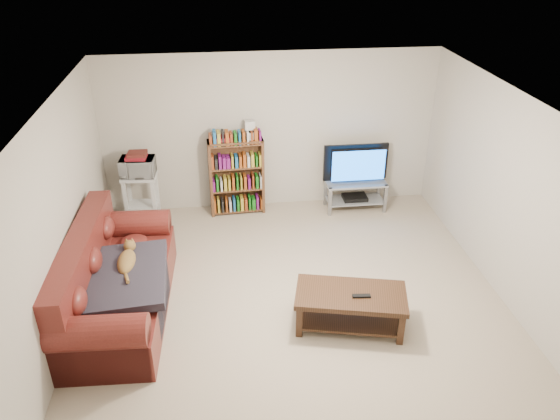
{
  "coord_description": "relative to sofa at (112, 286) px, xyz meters",
  "views": [
    {
      "loc": [
        -0.76,
        -5.22,
        4.06
      ],
      "look_at": [
        -0.1,
        0.4,
        1.0
      ],
      "focal_mm": 35.0,
      "sensor_mm": 36.0,
      "label": 1
    }
  ],
  "objects": [
    {
      "name": "floor",
      "position": [
        2.07,
        -0.01,
        -0.34
      ],
      "size": [
        5.0,
        5.0,
        0.0
      ],
      "primitive_type": "plane",
      "color": "#BDA88C",
      "rests_on": "ground"
    },
    {
      "name": "ceiling",
      "position": [
        2.07,
        -0.01,
        2.06
      ],
      "size": [
        5.0,
        5.0,
        0.0
      ],
      "primitive_type": "plane",
      "rotation": [
        3.14,
        0.0,
        0.0
      ],
      "color": "white",
      "rests_on": "ground"
    },
    {
      "name": "wall_back",
      "position": [
        2.07,
        2.49,
        0.86
      ],
      "size": [
        5.0,
        0.0,
        5.0
      ],
      "primitive_type": "plane",
      "rotation": [
        1.57,
        0.0,
        0.0
      ],
      "color": "beige",
      "rests_on": "ground"
    },
    {
      "name": "wall_front",
      "position": [
        2.07,
        -2.51,
        0.86
      ],
      "size": [
        5.0,
        0.0,
        5.0
      ],
      "primitive_type": "plane",
      "rotation": [
        -1.57,
        0.0,
        0.0
      ],
      "color": "beige",
      "rests_on": "ground"
    },
    {
      "name": "wall_left",
      "position": [
        -0.43,
        -0.01,
        0.86
      ],
      "size": [
        0.0,
        5.0,
        5.0
      ],
      "primitive_type": "plane",
      "rotation": [
        1.57,
        0.0,
        1.57
      ],
      "color": "beige",
      "rests_on": "ground"
    },
    {
      "name": "wall_right",
      "position": [
        4.57,
        -0.01,
        0.86
      ],
      "size": [
        0.0,
        5.0,
        5.0
      ],
      "primitive_type": "plane",
      "rotation": [
        1.57,
        0.0,
        -1.57
      ],
      "color": "beige",
      "rests_on": "ground"
    },
    {
      "name": "sofa",
      "position": [
        0.0,
        0.0,
        0.0
      ],
      "size": [
        1.09,
        2.37,
        1.0
      ],
      "rotation": [
        0.0,
        0.0,
        -0.04
      ],
      "color": "maroon",
      "rests_on": "floor"
    },
    {
      "name": "blanket",
      "position": [
        0.19,
        -0.17,
        0.23
      ],
      "size": [
        0.96,
        1.21,
        0.19
      ],
      "primitive_type": "cube",
      "rotation": [
        0.05,
        -0.04,
        0.04
      ],
      "color": "#2B2731",
      "rests_on": "sofa"
    },
    {
      "name": "cat",
      "position": [
        0.19,
        0.05,
        0.29
      ],
      "size": [
        0.28,
        0.65,
        0.19
      ],
      "primitive_type": null,
      "rotation": [
        0.0,
        0.0,
        -0.04
      ],
      "color": "brown",
      "rests_on": "sofa"
    },
    {
      "name": "coffee_table",
      "position": [
        2.64,
        -0.56,
        -0.04
      ],
      "size": [
        1.31,
        0.86,
        0.44
      ],
      "rotation": [
        0.0,
        0.0,
        -0.23
      ],
      "color": "#331F12",
      "rests_on": "floor"
    },
    {
      "name": "remote",
      "position": [
        2.74,
        -0.64,
        0.1
      ],
      "size": [
        0.2,
        0.07,
        0.02
      ],
      "primitive_type": "cube",
      "rotation": [
        0.0,
        0.0,
        -0.08
      ],
      "color": "black",
      "rests_on": "coffee_table"
    },
    {
      "name": "tv_stand",
      "position": [
        3.35,
        2.16,
        -0.03
      ],
      "size": [
        0.93,
        0.42,
        0.46
      ],
      "rotation": [
        0.0,
        0.0,
        0.0
      ],
      "color": "#999EA3",
      "rests_on": "floor"
    },
    {
      "name": "television",
      "position": [
        3.35,
        2.16,
        0.4
      ],
      "size": [
        1.0,
        0.14,
        0.57
      ],
      "primitive_type": "imported",
      "rotation": [
        0.0,
        0.0,
        3.15
      ],
      "color": "black",
      "rests_on": "tv_stand"
    },
    {
      "name": "dvd_player",
      "position": [
        3.35,
        2.16,
        -0.15
      ],
      "size": [
        0.37,
        0.26,
        0.06
      ],
      "primitive_type": "cube",
      "rotation": [
        0.0,
        0.0,
        0.0
      ],
      "color": "black",
      "rests_on": "tv_stand"
    },
    {
      "name": "bookshelf",
      "position": [
        1.53,
        2.27,
        0.27
      ],
      "size": [
        0.83,
        0.31,
        1.18
      ],
      "rotation": [
        0.0,
        0.0,
        0.06
      ],
      "color": "brown",
      "rests_on": "floor"
    },
    {
      "name": "shelf_clutter",
      "position": [
        1.63,
        2.29,
        0.94
      ],
      "size": [
        0.6,
        0.22,
        0.28
      ],
      "rotation": [
        0.0,
        0.0,
        0.06
      ],
      "color": "silver",
      "rests_on": "bookshelf"
    },
    {
      "name": "microwave_stand",
      "position": [
        0.12,
        2.08,
        0.15
      ],
      "size": [
        0.51,
        0.39,
        0.78
      ],
      "rotation": [
        0.0,
        0.0,
        -0.07
      ],
      "color": "silver",
      "rests_on": "floor"
    },
    {
      "name": "microwave",
      "position": [
        0.12,
        2.08,
        0.56
      ],
      "size": [
        0.5,
        0.36,
        0.26
      ],
      "primitive_type": "imported",
      "rotation": [
        0.0,
        0.0,
        -0.07
      ],
      "color": "silver",
      "rests_on": "microwave_stand"
    },
    {
      "name": "game_boxes",
      "position": [
        0.12,
        2.08,
        0.72
      ],
      "size": [
        0.3,
        0.27,
        0.05
      ],
      "primitive_type": "cube",
      "rotation": [
        0.0,
        0.0,
        -0.07
      ],
      "color": "maroon",
      "rests_on": "microwave"
    }
  ]
}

